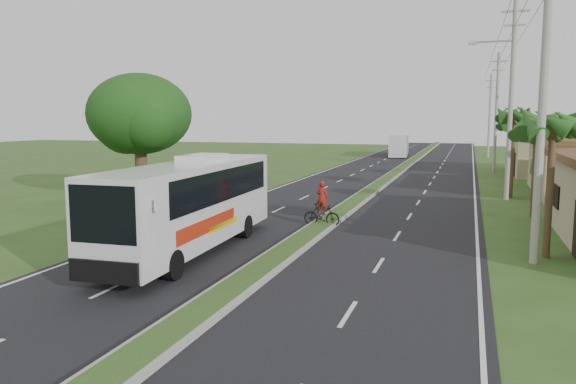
% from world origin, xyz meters
% --- Properties ---
extents(ground, '(180.00, 180.00, 0.00)m').
position_xyz_m(ground, '(0.00, 0.00, 0.00)').
color(ground, '#324B1B').
rests_on(ground, ground).
extents(road_asphalt, '(14.00, 160.00, 0.02)m').
position_xyz_m(road_asphalt, '(0.00, 20.00, 0.01)').
color(road_asphalt, black).
rests_on(road_asphalt, ground).
extents(median_strip, '(1.20, 160.00, 0.18)m').
position_xyz_m(median_strip, '(0.00, 20.00, 0.10)').
color(median_strip, gray).
rests_on(median_strip, ground).
extents(lane_edge_left, '(0.12, 160.00, 0.01)m').
position_xyz_m(lane_edge_left, '(-6.70, 20.00, 0.00)').
color(lane_edge_left, silver).
rests_on(lane_edge_left, ground).
extents(lane_edge_right, '(0.12, 160.00, 0.01)m').
position_xyz_m(lane_edge_right, '(6.70, 20.00, 0.00)').
color(lane_edge_right, silver).
rests_on(lane_edge_right, ground).
extents(shop_far, '(8.60, 11.60, 3.82)m').
position_xyz_m(shop_far, '(14.00, 36.00, 1.93)').
color(shop_far, tan).
rests_on(shop_far, ground).
extents(palm_verge_a, '(2.40, 2.40, 5.45)m').
position_xyz_m(palm_verge_a, '(9.00, 3.00, 4.74)').
color(palm_verge_a, '#473321').
rests_on(palm_verge_a, ground).
extents(palm_verge_b, '(2.40, 2.40, 5.05)m').
position_xyz_m(palm_verge_b, '(9.40, 12.00, 4.36)').
color(palm_verge_b, '#473321').
rests_on(palm_verge_b, ground).
extents(palm_verge_c, '(2.40, 2.40, 5.85)m').
position_xyz_m(palm_verge_c, '(8.80, 19.00, 5.12)').
color(palm_verge_c, '#473321').
rests_on(palm_verge_c, ground).
extents(palm_verge_d, '(2.40, 2.40, 5.25)m').
position_xyz_m(palm_verge_d, '(9.30, 28.00, 4.55)').
color(palm_verge_d, '#473321').
rests_on(palm_verge_d, ground).
extents(shade_tree, '(6.30, 6.00, 7.54)m').
position_xyz_m(shade_tree, '(-12.11, 10.02, 5.03)').
color(shade_tree, '#473321').
rests_on(shade_tree, ground).
extents(utility_pole_a, '(1.60, 0.28, 11.00)m').
position_xyz_m(utility_pole_a, '(8.50, 2.00, 5.67)').
color(utility_pole_a, gray).
rests_on(utility_pole_a, ground).
extents(utility_pole_b, '(3.20, 0.28, 12.00)m').
position_xyz_m(utility_pole_b, '(8.47, 18.00, 6.26)').
color(utility_pole_b, gray).
rests_on(utility_pole_b, ground).
extents(utility_pole_c, '(1.60, 0.28, 11.00)m').
position_xyz_m(utility_pole_c, '(8.50, 38.00, 5.67)').
color(utility_pole_c, gray).
rests_on(utility_pole_c, ground).
extents(utility_pole_d, '(1.60, 0.28, 10.50)m').
position_xyz_m(utility_pole_d, '(8.50, 58.00, 5.42)').
color(utility_pole_d, gray).
rests_on(utility_pole_d, ground).
extents(coach_bus_main, '(2.71, 11.11, 3.57)m').
position_xyz_m(coach_bus_main, '(-3.40, -0.15, 1.96)').
color(coach_bus_main, silver).
rests_on(coach_bus_main, ground).
extents(coach_bus_far, '(3.02, 10.33, 2.97)m').
position_xyz_m(coach_bus_far, '(-2.64, 56.77, 1.68)').
color(coach_bus_far, silver).
rests_on(coach_bus_far, ground).
extents(motorcyclist, '(1.74, 0.59, 2.12)m').
position_xyz_m(motorcyclist, '(-0.09, 6.19, 0.75)').
color(motorcyclist, black).
rests_on(motorcyclist, ground).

